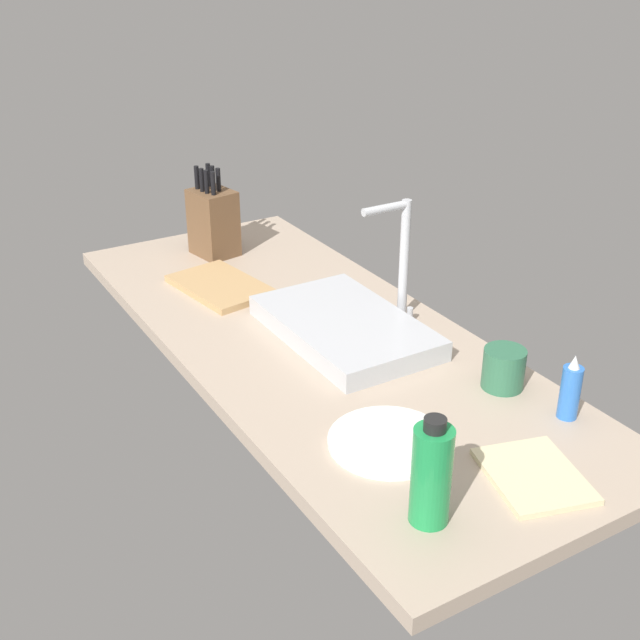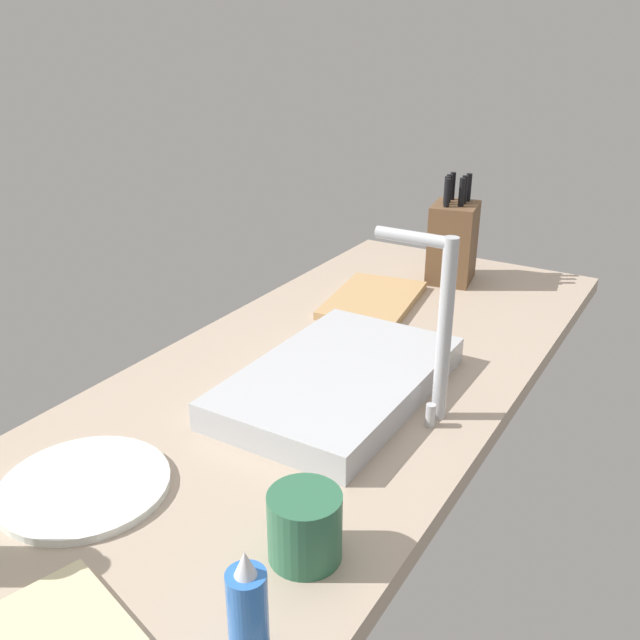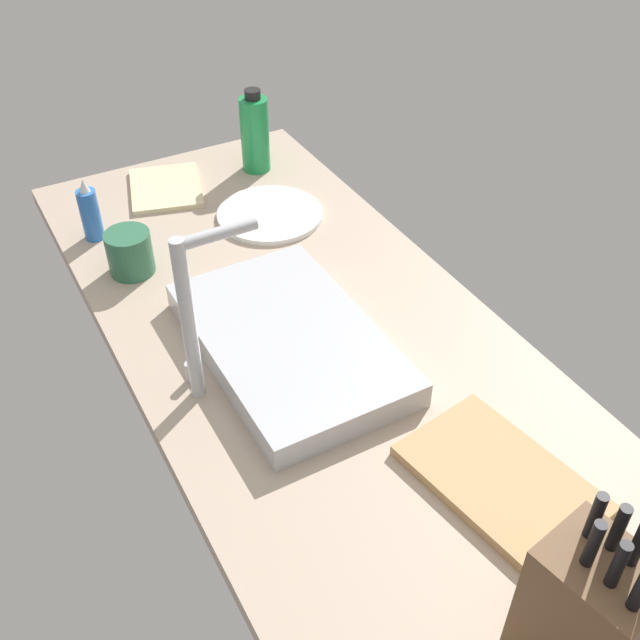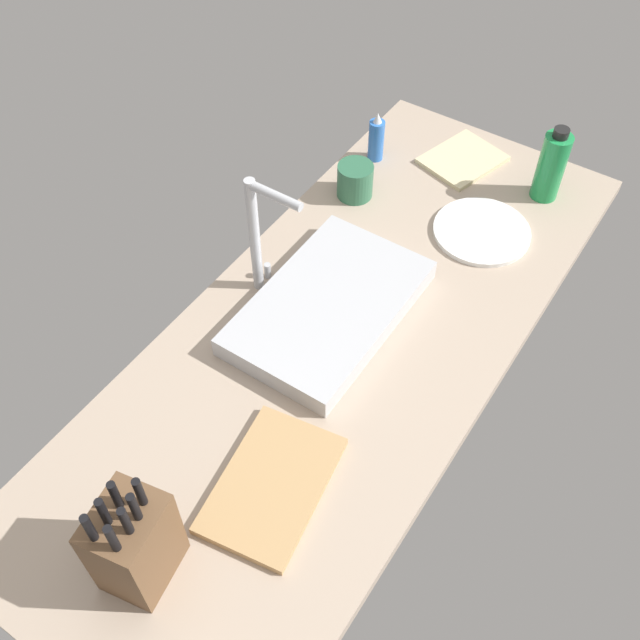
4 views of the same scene
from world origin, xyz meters
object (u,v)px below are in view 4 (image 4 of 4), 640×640
sink_basin (329,307)px  coffee_mug (355,181)px  water_bottle (551,166)px  faucet (259,231)px  dinner_plate (482,231)px  soap_bottle (376,139)px  knife_block (134,543)px  dish_towel (463,159)px  cutting_board (272,484)px

sink_basin → coffee_mug: bearing=24.0°
water_bottle → coffee_mug: (-26.73, 40.61, -4.91)cm
faucet → dinner_plate: 58.30cm
soap_bottle → dinner_plate: (-10.75, -36.96, -5.62)cm
soap_bottle → dinner_plate: bearing=-106.2°
faucet → knife_block: size_ratio=1.17×
knife_block → coffee_mug: size_ratio=2.90×
coffee_mug → knife_block: bearing=-168.2°
dish_towel → faucet: bearing=165.5°
faucet → coffee_mug: faucet is taller
knife_block → soap_bottle: size_ratio=1.86×
knife_block → water_bottle: knife_block is taller
soap_bottle → water_bottle: size_ratio=0.70×
soap_bottle → sink_basin: bearing=-159.4°
dinner_plate → coffee_mug: (-5.06, 33.65, 3.92)cm
cutting_board → dish_towel: (106.40, 13.86, -0.30)cm
sink_basin → water_bottle: (64.32, -23.90, 6.94)cm
faucet → dish_towel: (66.75, -17.30, -17.42)cm
sink_basin → soap_bottle: 57.15cm
faucet → soap_bottle: bearing=3.3°
dinner_plate → soap_bottle: bearing=73.8°
knife_block → soap_bottle: 121.85cm
soap_bottle → dinner_plate: soap_bottle is taller
cutting_board → coffee_mug: (78.77, 31.00, 3.62)cm
sink_basin → water_bottle: 68.97cm
sink_basin → knife_block: (-65.81, -4.84, 7.83)cm
cutting_board → water_bottle: bearing=-5.2°
sink_basin → faucet: (-1.54, 16.86, 15.52)cm
knife_block → water_bottle: bearing=-18.7°
dish_towel → coffee_mug: 32.74cm
soap_bottle → dish_towel: (11.82, -20.45, -5.62)cm
faucet → sink_basin: bearing=-84.8°
soap_bottle → dish_towel: soap_bottle is taller
coffee_mug → sink_basin: bearing=-156.0°
faucet → dish_towel: 71.12cm
soap_bottle → dish_towel: 24.28cm
dish_towel → coffee_mug: bearing=148.2°
water_bottle → dinner_plate: water_bottle is taller
sink_basin → dish_towel: 65.24cm
soap_bottle → water_bottle: 45.37cm
soap_bottle → water_bottle: (10.92, -43.92, 3.21)cm
water_bottle → coffee_mug: size_ratio=2.21×
sink_basin → dinner_plate: 45.93cm
cutting_board → sink_basin: bearing=19.1°
dish_towel → coffee_mug: (-27.62, 17.14, 3.92)cm
coffee_mug → dinner_plate: bearing=-81.4°
soap_bottle → coffee_mug: (-15.81, -3.31, -1.70)cm
water_bottle → soap_bottle: bearing=104.0°
sink_basin → faucet: faucet is taller
knife_block → coffee_mug: (103.41, 21.55, -5.81)cm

